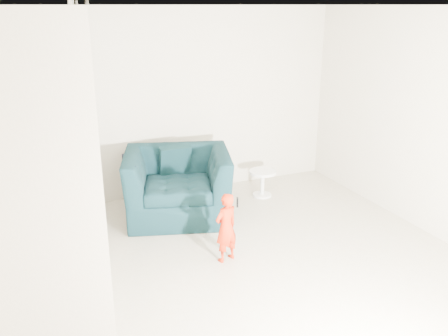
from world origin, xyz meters
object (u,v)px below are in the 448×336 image
Objects in this scene: armchair at (178,185)px; side_table at (262,179)px; toddler at (226,228)px; staircase at (33,209)px.

armchair is 3.44× the size of side_table.
armchair is 1.35m from toddler.
toddler is at bearing -68.18° from armchair.
staircase is (-3.13, -1.53, 0.68)m from side_table.
armchair is 1.71× the size of toddler.
side_table is 3.55m from staircase.
staircase is at bearing -154.02° from side_table.
armchair reaches higher than toddler.
toddler is 1.98m from staircase.
armchair is at bearing 37.29° from staircase.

